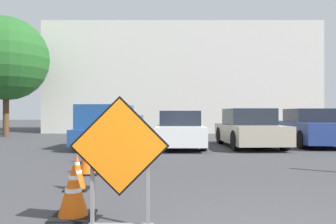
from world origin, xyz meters
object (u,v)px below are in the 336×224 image
parked_car_nearest (181,130)px  parked_car_second (250,129)px  traffic_cone_third (89,159)px  parked_car_third (312,128)px  pickup_truck (112,128)px  traffic_cone_nearest (74,191)px  traffic_cone_fifth (93,146)px  road_closed_sign (121,157)px  traffic_cone_fourth (88,151)px  traffic_cone_second (78,172)px

parked_car_nearest → parked_car_second: (2.67, -0.15, 0.03)m
traffic_cone_third → parked_car_third: parked_car_third is taller
pickup_truck → parked_car_third: bearing=-172.9°
traffic_cone_nearest → traffic_cone_fifth: bearing=101.0°
road_closed_sign → parked_car_third: 11.47m
traffic_cone_third → parked_car_second: bearing=48.9°
road_closed_sign → traffic_cone_fourth: 5.11m
traffic_cone_fourth → traffic_cone_second: bearing=-79.2°
parked_car_third → traffic_cone_fourth: bearing=33.9°
road_closed_sign → traffic_cone_nearest: 0.91m
traffic_cone_nearest → pickup_truck: 8.67m
traffic_cone_second → parked_car_nearest: size_ratio=0.13×
traffic_cone_fourth → parked_car_second: bearing=37.8°
pickup_truck → parked_car_nearest: pickup_truck is taller
road_closed_sign → traffic_cone_fourth: road_closed_sign is taller
road_closed_sign → traffic_cone_second: bearing=118.2°
traffic_cone_second → traffic_cone_fifth: (-0.80, 4.51, -0.01)m
traffic_cone_fourth → pickup_truck: bearing=91.4°
traffic_cone_nearest → traffic_cone_fifth: size_ratio=1.14×
traffic_cone_fifth → parked_car_nearest: (2.82, 2.66, 0.36)m
parked_car_nearest → parked_car_third: bearing=-173.7°
traffic_cone_fifth → parked_car_second: (5.49, 2.51, 0.40)m
parked_car_third → traffic_cone_fifth: bearing=24.3°
traffic_cone_second → road_closed_sign: bearing=-61.8°
traffic_cone_nearest → traffic_cone_fourth: bearing=101.8°
traffic_cone_third → traffic_cone_fourth: traffic_cone_fourth is taller
parked_car_nearest → traffic_cone_fifth: bearing=44.2°
road_closed_sign → traffic_cone_second: (-1.01, 1.89, -0.53)m
traffic_cone_second → parked_car_third: bearing=46.2°
traffic_cone_nearest → parked_car_nearest: parked_car_nearest is taller
traffic_cone_second → traffic_cone_third: bearing=96.9°
parked_car_second → traffic_cone_nearest: bearing=60.1°
traffic_cone_third → parked_car_second: 7.41m
traffic_cone_nearest → parked_car_nearest: bearing=79.1°
traffic_cone_third → traffic_cone_fourth: size_ratio=0.96×
traffic_cone_nearest → parked_car_second: size_ratio=0.16×
pickup_truck → parked_car_second: (5.35, -0.11, -0.04)m
road_closed_sign → traffic_cone_fourth: (-1.57, 4.83, -0.50)m
traffic_cone_nearest → parked_car_third: parked_car_third is taller
parked_car_second → traffic_cone_second: bearing=53.4°
traffic_cone_nearest → traffic_cone_third: bearing=100.4°
road_closed_sign → parked_car_second: bearing=67.6°
traffic_cone_nearest → traffic_cone_third: (-0.54, 2.91, -0.02)m
traffic_cone_nearest → parked_car_nearest: 8.81m
traffic_cone_second → traffic_cone_third: 1.45m
traffic_cone_fifth → parked_car_third: bearing=21.1°
traffic_cone_fifth → parked_car_third: 8.76m
traffic_cone_third → parked_car_nearest: parked_car_nearest is taller
pickup_truck → traffic_cone_fifth: bearing=90.3°
traffic_cone_second → pickup_truck: size_ratio=0.12×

